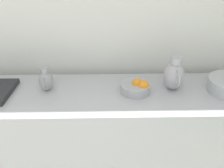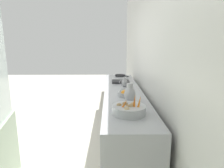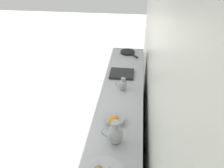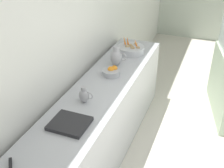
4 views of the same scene
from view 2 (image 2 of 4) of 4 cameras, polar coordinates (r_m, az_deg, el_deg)
The scene contains 9 objects.
ground_plane at distance 3.73m, azimuth -22.16°, elevation -15.77°, with size 14.97×14.97×0.00m, color beige.
tile_wall_left at distance 2.68m, azimuth 13.12°, elevation 7.84°, with size 0.10×8.07×3.00m, color silver.
prep_counter at distance 3.33m, azimuth 3.17°, elevation -9.50°, with size 0.61×3.22×0.92m, color #ADAFB5.
vegetable_colander at distance 2.11m, azimuth 5.08°, elevation -7.56°, with size 0.37×0.37×0.23m.
orange_bowl at distance 2.78m, azimuth 3.88°, elevation -2.94°, with size 0.21×0.21×0.10m.
metal_pitcher_tall at distance 2.50m, azimuth 5.29°, elevation -2.90°, with size 0.21×0.15×0.25m.
metal_pitcher_short at distance 3.40m, azimuth 3.71°, elevation 0.46°, with size 0.15×0.10×0.18m.
counter_sink_basin at distance 3.80m, azimuth 2.58°, elevation 0.71°, with size 0.34×0.30×0.04m, color #232326.
skillet_on_counter at distance 4.56m, azimuth 2.52°, elevation 2.57°, with size 0.31×0.35×0.03m.
Camera 2 is at (-1.31, 3.06, 1.67)m, focal length 30.66 mm.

